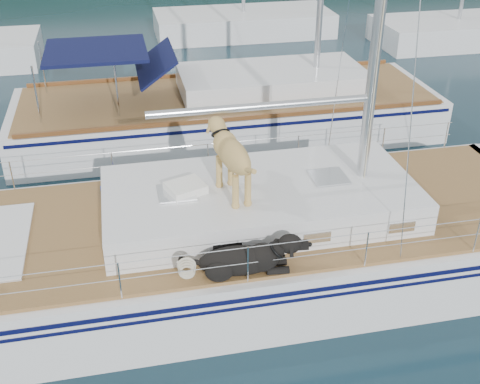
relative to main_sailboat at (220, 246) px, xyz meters
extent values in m
plane|color=black|center=(-0.09, 0.01, -0.69)|extent=(120.00, 120.00, 0.00)
cube|color=silver|center=(-0.09, 0.01, -0.19)|extent=(12.00, 3.80, 1.40)
cube|color=olive|center=(-0.09, 0.01, 0.54)|extent=(11.52, 3.50, 0.06)
cube|color=silver|center=(0.71, 0.01, 0.85)|extent=(5.20, 2.50, 0.55)
cylinder|color=silver|center=(0.71, 0.01, 2.52)|extent=(3.60, 0.12, 0.12)
cylinder|color=silver|center=(-0.09, -1.74, 1.13)|extent=(10.56, 0.01, 0.01)
cylinder|color=silver|center=(-0.09, 1.76, 1.13)|extent=(10.56, 0.01, 0.01)
cube|color=blue|center=(-1.57, 1.20, 0.60)|extent=(0.77, 0.57, 0.06)
cube|color=white|center=(-0.54, 0.03, 1.20)|extent=(0.72, 0.65, 0.15)
torus|color=beige|center=(-0.76, -1.70, 0.93)|extent=(0.34, 0.14, 0.33)
cube|color=silver|center=(1.32, 6.13, -0.24)|extent=(11.00, 3.50, 1.30)
cube|color=olive|center=(1.32, 6.13, 0.41)|extent=(10.56, 3.29, 0.06)
cube|color=silver|center=(2.52, 6.13, 0.76)|extent=(4.80, 2.30, 0.55)
cube|color=#0E153D|center=(-1.88, 6.13, 1.81)|extent=(2.40, 2.30, 0.08)
cube|color=silver|center=(3.91, 16.01, -0.29)|extent=(7.20, 3.00, 1.10)
cube|color=silver|center=(11.91, 13.01, -0.29)|extent=(6.40, 3.00, 1.10)
camera|label=1|loc=(-1.44, -8.50, 5.96)|focal=45.00mm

